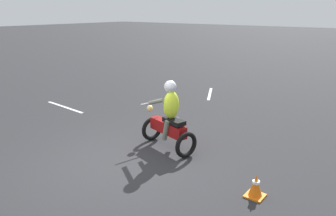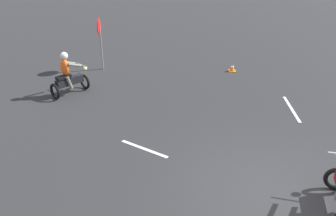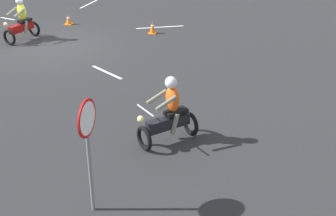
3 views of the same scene
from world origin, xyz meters
name	(u,v)px [view 2 (image 2 of 3)]	position (x,y,z in m)	size (l,w,h in m)	color
ground_plane	(271,197)	(0.00, 0.00, 0.00)	(120.00, 120.00, 0.00)	#28282B
motorcycle_rider_background	(68,76)	(5.72, 6.10, 0.73)	(1.44, 1.38, 1.66)	black
stop_sign	(100,34)	(8.57, 5.38, 1.63)	(0.70, 0.08, 2.30)	slate
traffic_cone_mid_left	(232,68)	(8.30, -0.52, 0.15)	(0.32, 0.32, 0.32)	orange
lane_stripe_e	(291,109)	(4.49, -1.95, 0.00)	(0.10, 2.02, 0.01)	silver
lane_stripe_ne	(144,149)	(1.94, 3.01, 0.00)	(0.10, 1.56, 0.01)	silver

